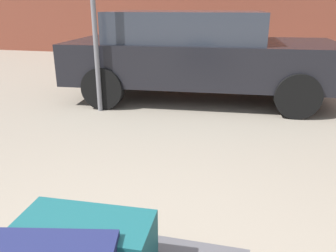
% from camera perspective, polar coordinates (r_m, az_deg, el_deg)
% --- Properties ---
extents(duffel_bag_teal_center, '(0.62, 0.31, 0.29)m').
position_cam_1_polar(duffel_bag_teal_center, '(1.70, -13.41, -18.99)').
color(duffel_bag_teal_center, '#144C51').
rests_on(duffel_bag_teal_center, luggage_cart).
extents(parked_car, '(4.42, 2.17, 1.42)m').
position_cam_1_polar(parked_car, '(5.80, 4.96, 11.99)').
color(parked_car, black).
rests_on(parked_car, ground_plane).
extents(no_parking_sign, '(0.50, 0.07, 2.45)m').
position_cam_1_polar(no_parking_sign, '(5.09, -12.37, 19.04)').
color(no_parking_sign, slate).
rests_on(no_parking_sign, ground_plane).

